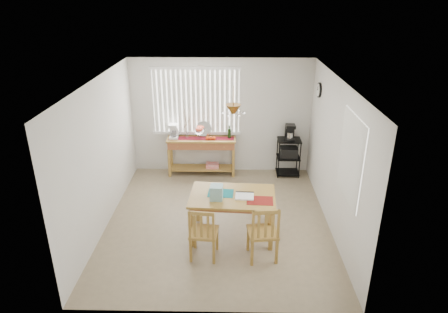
{
  "coord_description": "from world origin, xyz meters",
  "views": [
    {
      "loc": [
        0.24,
        -6.3,
        3.95
      ],
      "look_at": [
        0.1,
        0.55,
        1.05
      ],
      "focal_mm": 32.0,
      "sensor_mm": 36.0,
      "label": 1
    }
  ],
  "objects_px": {
    "cart_items": "(290,132)",
    "chair_left": "(203,233)",
    "wire_cart": "(288,154)",
    "sideboard": "(202,147)",
    "chair_right": "(263,233)",
    "dining_table": "(232,200)"
  },
  "relations": [
    {
      "from": "wire_cart",
      "to": "chair_left",
      "type": "distance_m",
      "value": 3.53
    },
    {
      "from": "dining_table",
      "to": "sideboard",
      "type": "bearing_deg",
      "value": 105.71
    },
    {
      "from": "wire_cart",
      "to": "chair_left",
      "type": "bearing_deg",
      "value": -119.0
    },
    {
      "from": "dining_table",
      "to": "chair_right",
      "type": "relative_size",
      "value": 1.52
    },
    {
      "from": "wire_cart",
      "to": "dining_table",
      "type": "bearing_deg",
      "value": -117.49
    },
    {
      "from": "wire_cart",
      "to": "cart_items",
      "type": "bearing_deg",
      "value": 90.0
    },
    {
      "from": "sideboard",
      "to": "chair_left",
      "type": "distance_m",
      "value": 3.11
    },
    {
      "from": "sideboard",
      "to": "cart_items",
      "type": "height_order",
      "value": "cart_items"
    },
    {
      "from": "cart_items",
      "to": "dining_table",
      "type": "xyz_separation_m",
      "value": [
        -1.26,
        -2.43,
        -0.35
      ]
    },
    {
      "from": "cart_items",
      "to": "chair_left",
      "type": "xyz_separation_m",
      "value": [
        -1.71,
        -3.09,
        -0.57
      ]
    },
    {
      "from": "sideboard",
      "to": "chair_left",
      "type": "xyz_separation_m",
      "value": [
        0.24,
        -3.1,
        -0.2
      ]
    },
    {
      "from": "wire_cart",
      "to": "chair_left",
      "type": "relative_size",
      "value": 0.94
    },
    {
      "from": "sideboard",
      "to": "chair_right",
      "type": "bearing_deg",
      "value": -69.56
    },
    {
      "from": "sideboard",
      "to": "wire_cart",
      "type": "relative_size",
      "value": 1.78
    },
    {
      "from": "chair_left",
      "to": "chair_right",
      "type": "bearing_deg",
      "value": -1.05
    },
    {
      "from": "sideboard",
      "to": "chair_left",
      "type": "bearing_deg",
      "value": -85.62
    },
    {
      "from": "chair_left",
      "to": "cart_items",
      "type": "bearing_deg",
      "value": 61.07
    },
    {
      "from": "cart_items",
      "to": "chair_left",
      "type": "bearing_deg",
      "value": -118.93
    },
    {
      "from": "chair_left",
      "to": "chair_right",
      "type": "relative_size",
      "value": 0.95
    },
    {
      "from": "sideboard",
      "to": "dining_table",
      "type": "relative_size",
      "value": 1.04
    },
    {
      "from": "sideboard",
      "to": "wire_cart",
      "type": "bearing_deg",
      "value": -0.43
    },
    {
      "from": "sideboard",
      "to": "chair_right",
      "type": "relative_size",
      "value": 1.58
    }
  ]
}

